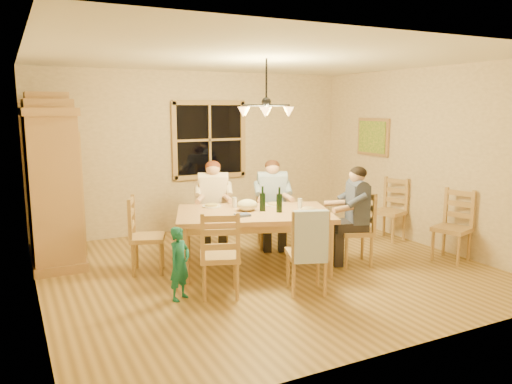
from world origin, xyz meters
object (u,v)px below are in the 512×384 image
wine_bottle_a (263,199)px  chair_spare_back (389,221)px  chair_near_right (306,266)px  adult_woman (213,194)px  chair_end_right (355,242)px  adult_plaid_man (272,193)px  chair_end_left (148,249)px  dining_table (254,219)px  child (180,264)px  chandelier (266,110)px  wine_bottle_b (279,200)px  chair_far_left (214,229)px  adult_slate_man (356,203)px  armoire (53,186)px  chair_far_right (272,228)px  chair_near_left (220,269)px  chair_spare_front (451,240)px

wine_bottle_a → chair_spare_back: bearing=7.5°
chair_near_right → adult_woman: (-0.30, 2.10, 0.54)m
chair_end_right → chair_spare_back: bearing=-39.0°
adult_plaid_man → chair_end_left: bearing=28.0°
dining_table → child: 1.40m
chandelier → adult_plaid_man: bearing=56.9°
wine_bottle_b → wine_bottle_a: bearing=135.5°
chair_far_left → adult_slate_man: size_ratio=1.13×
armoire → adult_slate_man: size_ratio=2.63×
chair_far_right → adult_woman: (-0.83, 0.30, 0.54)m
chair_near_left → chandelier: bearing=53.2°
chair_far_left → chair_near_left: same height
adult_slate_man → child: size_ratio=1.06×
chair_end_left → chair_spare_back: size_ratio=1.00×
chair_near_right → chair_end_right: bearing=46.7°
chair_far_right → wine_bottle_b: bearing=86.4°
chair_far_right → chair_end_right: (0.61, -1.22, 0.00)m
dining_table → adult_plaid_man: (0.68, 0.75, 0.18)m
dining_table → wine_bottle_a: bearing=-10.8°
chandelier → wine_bottle_a: chandelier is taller
armoire → adult_woman: (2.16, -0.43, -0.22)m
chair_far_left → chair_end_left: bearing=46.7°
chair_far_left → chair_spare_front: (2.71, -2.01, 0.00)m
chandelier → chair_near_left: 2.07m
chair_end_left → wine_bottle_a: bearing=90.7°
chair_near_right → chair_spare_front: same height
chair_far_left → adult_slate_man: bearing=153.4°
armoire → chair_end_right: size_ratio=2.32×
adult_slate_man → wine_bottle_b: 1.06m
chair_far_left → chair_end_left: same height
chair_end_right → wine_bottle_b: wine_bottle_b is taller
dining_table → chair_end_left: 1.42m
child → chair_spare_front: (3.79, -0.34, -0.11)m
adult_slate_man → dining_table: bearing=90.0°
adult_woman → chair_spare_back: (2.71, -0.75, -0.54)m
chair_far_right → chair_spare_back: bearing=-173.6°
armoire → adult_plaid_man: size_ratio=2.63×
wine_bottle_a → child: wine_bottle_a is taller
chair_far_right → chair_near_right: bearing=93.4°
wine_bottle_b → chair_near_right: bearing=-98.4°
child → chair_spare_back: (3.79, 0.92, -0.11)m
chandelier → armoire: chandelier is taller
chandelier → chair_near_left: chandelier is taller
adult_woman → adult_plaid_man: (0.83, -0.30, 0.00)m
armoire → chair_far_left: (2.16, -0.43, -0.75)m
chair_end_left → chair_spare_back: same height
chair_far_left → adult_plaid_man: (0.83, -0.30, 0.54)m
chair_near_left → wine_bottle_b: (1.06, 0.53, 0.62)m
chair_near_right → chair_end_right: (1.15, 0.58, 0.00)m
chair_end_left → child: (0.07, -1.09, 0.11)m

